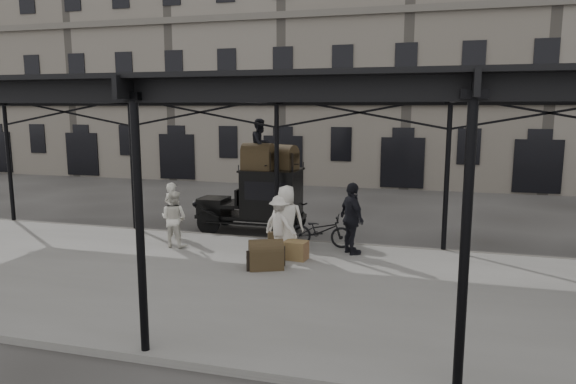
% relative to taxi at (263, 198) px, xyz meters
% --- Properties ---
extents(ground, '(120.00, 120.00, 0.00)m').
position_rel_taxi_xyz_m(ground, '(0.83, -3.15, -1.20)').
color(ground, '#383533').
rests_on(ground, ground).
extents(platform, '(28.00, 8.00, 0.15)m').
position_rel_taxi_xyz_m(platform, '(0.83, -5.15, -1.13)').
color(platform, slate).
rests_on(platform, ground).
extents(canopy, '(22.50, 9.00, 4.74)m').
position_rel_taxi_xyz_m(canopy, '(0.83, -4.87, 3.39)').
color(canopy, black).
rests_on(canopy, ground).
extents(building_frontage, '(64.00, 8.00, 14.00)m').
position_rel_taxi_xyz_m(building_frontage, '(0.83, 14.85, 5.80)').
color(building_frontage, slate).
rests_on(building_frontage, ground).
extents(taxi, '(3.65, 1.55, 2.18)m').
position_rel_taxi_xyz_m(taxi, '(0.00, 0.00, 0.00)').
color(taxi, black).
rests_on(taxi, ground).
extents(porter_left, '(0.71, 0.56, 1.73)m').
position_rel_taxi_xyz_m(porter_left, '(-2.42, -1.76, -0.19)').
color(porter_left, beige).
rests_on(porter_left, platform).
extents(porter_midleft, '(0.87, 0.71, 1.67)m').
position_rel_taxi_xyz_m(porter_midleft, '(-1.79, -2.88, -0.22)').
color(porter_midleft, silver).
rests_on(porter_midleft, platform).
extents(porter_centre, '(1.06, 0.81, 1.95)m').
position_rel_taxi_xyz_m(porter_centre, '(1.60, -2.80, -0.08)').
color(porter_centre, beige).
rests_on(porter_centre, platform).
extents(porter_official, '(1.09, 1.24, 2.01)m').
position_rel_taxi_xyz_m(porter_official, '(3.34, -2.27, -0.05)').
color(porter_official, black).
rests_on(porter_official, platform).
extents(porter_right, '(1.24, 1.00, 1.67)m').
position_rel_taxi_xyz_m(porter_right, '(1.45, -2.89, -0.22)').
color(porter_right, beige).
rests_on(porter_right, platform).
extents(bicycle, '(1.86, 0.69, 0.97)m').
position_rel_taxi_xyz_m(bicycle, '(2.36, -1.76, -0.57)').
color(bicycle, black).
rests_on(bicycle, platform).
extents(porter_roof, '(0.86, 0.97, 1.66)m').
position_rel_taxi_xyz_m(porter_roof, '(-0.03, -0.10, 1.81)').
color(porter_roof, black).
rests_on(porter_roof, taxi).
extents(steamer_trunk_roof_near, '(1.02, 0.66, 0.73)m').
position_rel_taxi_xyz_m(steamer_trunk_roof_near, '(-0.08, -0.25, 1.34)').
color(steamer_trunk_roof_near, '#42351E').
rests_on(steamer_trunk_roof_near, taxi).
extents(steamer_trunk_roof_far, '(1.07, 0.89, 0.67)m').
position_rel_taxi_xyz_m(steamer_trunk_roof_far, '(0.67, 0.20, 1.31)').
color(steamer_trunk_roof_far, '#42351E').
rests_on(steamer_trunk_roof_far, taxi).
extents(steamer_trunk_platform, '(1.00, 0.83, 0.63)m').
position_rel_taxi_xyz_m(steamer_trunk_platform, '(1.45, -4.18, -0.74)').
color(steamer_trunk_platform, '#42351E').
rests_on(steamer_trunk_platform, platform).
extents(wicker_hamper, '(0.65, 0.52, 0.50)m').
position_rel_taxi_xyz_m(wicker_hamper, '(1.97, -3.19, -0.80)').
color(wicker_hamper, olive).
rests_on(wicker_hamper, platform).
extents(suitcase_upright, '(0.15, 0.60, 0.45)m').
position_rel_taxi_xyz_m(suitcase_upright, '(1.43, -3.33, -0.83)').
color(suitcase_upright, '#42351E').
rests_on(suitcase_upright, platform).
extents(suitcase_flat, '(0.61, 0.40, 0.40)m').
position_rel_taxi_xyz_m(suitcase_flat, '(1.09, -1.90, -0.85)').
color(suitcase_flat, '#42351E').
rests_on(suitcase_flat, platform).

